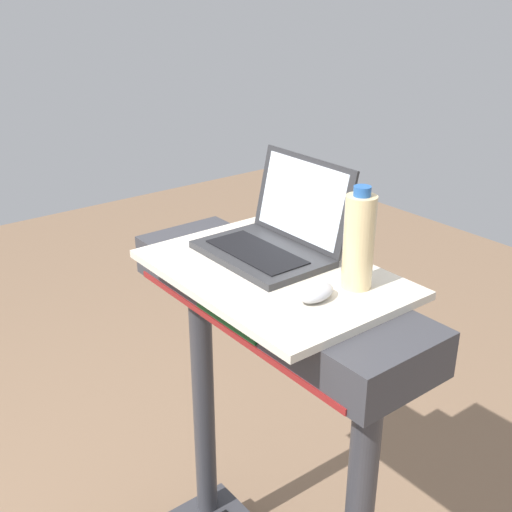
{
  "coord_description": "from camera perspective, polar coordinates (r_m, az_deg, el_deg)",
  "views": [
    {
      "loc": [
        1.1,
        -0.2,
        1.84
      ],
      "look_at": [
        0.0,
        0.65,
        1.23
      ],
      "focal_mm": 44.67,
      "sensor_mm": 36.0,
      "label": 1
    }
  ],
  "objects": [
    {
      "name": "desk_board",
      "position": [
        1.57,
        1.44,
        -1.56
      ],
      "size": [
        0.65,
        0.44,
        0.02
      ],
      "primitive_type": "cube",
      "color": "beige",
      "rests_on": "treadmill_base"
    },
    {
      "name": "laptop",
      "position": [
        1.64,
        1.69,
        1.84
      ],
      "size": [
        0.34,
        0.28,
        0.24
      ],
      "rotation": [
        0.0,
        0.0,
        -0.05
      ],
      "color": "#2D2D30",
      "rests_on": "desk_board"
    },
    {
      "name": "computer_mouse",
      "position": [
        1.42,
        5.4,
        -3.27
      ],
      "size": [
        0.08,
        0.11,
        0.03
      ],
      "primitive_type": "ellipsoid",
      "rotation": [
        0.0,
        0.0,
        0.16
      ],
      "color": "#B2B2B7",
      "rests_on": "desk_board"
    },
    {
      "name": "water_bottle",
      "position": [
        1.45,
        9.2,
        1.34
      ],
      "size": [
        0.07,
        0.07,
        0.24
      ],
      "color": "beige",
      "rests_on": "desk_board"
    }
  ]
}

